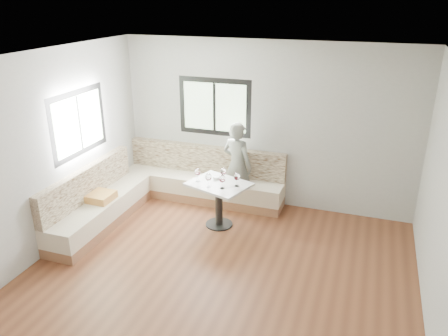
# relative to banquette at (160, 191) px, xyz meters

# --- Properties ---
(room) EXTENTS (5.01, 5.01, 2.81)m
(room) POSITION_rel_banquette_xyz_m (1.51, -1.55, 1.08)
(room) COLOR brown
(room) RESTS_ON ground
(banquette) EXTENTS (2.90, 2.80, 0.95)m
(banquette) POSITION_rel_banquette_xyz_m (0.00, 0.00, 0.00)
(banquette) COLOR #9C6846
(banquette) RESTS_ON ground
(table) EXTENTS (1.06, 0.93, 0.73)m
(table) POSITION_rel_banquette_xyz_m (1.14, -0.19, 0.21)
(table) COLOR black
(table) RESTS_ON ground
(person) EXTENTS (0.64, 0.52, 1.52)m
(person) POSITION_rel_banquette_xyz_m (1.21, 0.53, 0.43)
(person) COLOR slate
(person) RESTS_ON ground
(olive_ramekin) EXTENTS (0.11, 0.11, 0.04)m
(olive_ramekin) POSITION_rel_banquette_xyz_m (1.05, -0.04, 0.42)
(olive_ramekin) COLOR white
(olive_ramekin) RESTS_ON table
(wine_glass_a) EXTENTS (0.10, 0.10, 0.22)m
(wine_glass_a) POSITION_rel_banquette_xyz_m (0.80, -0.23, 0.55)
(wine_glass_a) COLOR white
(wine_glass_a) RESTS_ON table
(wine_glass_b) EXTENTS (0.10, 0.10, 0.22)m
(wine_glass_b) POSITION_rel_banquette_xyz_m (1.04, -0.37, 0.55)
(wine_glass_b) COLOR white
(wine_glass_b) RESTS_ON table
(wine_glass_c) EXTENTS (0.10, 0.10, 0.22)m
(wine_glass_c) POSITION_rel_banquette_xyz_m (1.25, -0.36, 0.55)
(wine_glass_c) COLOR white
(wine_glass_c) RESTS_ON table
(wine_glass_d) EXTENTS (0.10, 0.10, 0.22)m
(wine_glass_d) POSITION_rel_banquette_xyz_m (1.17, -0.08, 0.55)
(wine_glass_d) COLOR white
(wine_glass_d) RESTS_ON table
(wine_glass_e) EXTENTS (0.10, 0.10, 0.22)m
(wine_glass_e) POSITION_rel_banquette_xyz_m (1.43, -0.21, 0.55)
(wine_glass_e) COLOR white
(wine_glass_e) RESTS_ON table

